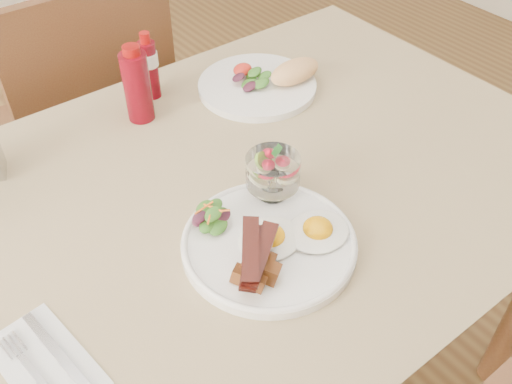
{
  "coord_description": "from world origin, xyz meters",
  "views": [
    {
      "loc": [
        -0.42,
        -0.62,
        1.44
      ],
      "look_at": [
        -0.01,
        -0.09,
        0.82
      ],
      "focal_mm": 40.0,
      "sensor_mm": 36.0,
      "label": 1
    }
  ],
  "objects_px": {
    "chair_far": "(91,121)",
    "hot_sauce_bottle": "(149,66)",
    "main_plate": "(269,244)",
    "second_plate": "(266,81)",
    "ketchup_bottle": "(137,86)",
    "fruit_cup": "(273,171)",
    "table": "(231,224)"
  },
  "relations": [
    {
      "from": "hot_sauce_bottle",
      "to": "main_plate",
      "type": "bearing_deg",
      "value": -98.56
    },
    {
      "from": "main_plate",
      "to": "hot_sauce_bottle",
      "type": "height_order",
      "value": "hot_sauce_bottle"
    },
    {
      "from": "main_plate",
      "to": "hot_sauce_bottle",
      "type": "xyz_separation_m",
      "value": [
        0.08,
        0.5,
        0.06
      ]
    },
    {
      "from": "main_plate",
      "to": "ketchup_bottle",
      "type": "xyz_separation_m",
      "value": [
        0.02,
        0.44,
        0.07
      ]
    },
    {
      "from": "second_plate",
      "to": "hot_sauce_bottle",
      "type": "height_order",
      "value": "hot_sauce_bottle"
    },
    {
      "from": "second_plate",
      "to": "hot_sauce_bottle",
      "type": "distance_m",
      "value": 0.25
    },
    {
      "from": "second_plate",
      "to": "table",
      "type": "bearing_deg",
      "value": -139.32
    },
    {
      "from": "main_plate",
      "to": "second_plate",
      "type": "bearing_deg",
      "value": 52.28
    },
    {
      "from": "second_plate",
      "to": "ketchup_bottle",
      "type": "height_order",
      "value": "ketchup_bottle"
    },
    {
      "from": "table",
      "to": "hot_sauce_bottle",
      "type": "height_order",
      "value": "hot_sauce_bottle"
    },
    {
      "from": "ketchup_bottle",
      "to": "main_plate",
      "type": "bearing_deg",
      "value": -92.1
    },
    {
      "from": "hot_sauce_bottle",
      "to": "fruit_cup",
      "type": "bearing_deg",
      "value": -90.4
    },
    {
      "from": "main_plate",
      "to": "hot_sauce_bottle",
      "type": "relative_size",
      "value": 1.9
    },
    {
      "from": "fruit_cup",
      "to": "table",
      "type": "bearing_deg",
      "value": 121.45
    },
    {
      "from": "second_plate",
      "to": "main_plate",
      "type": "bearing_deg",
      "value": -127.72
    },
    {
      "from": "fruit_cup",
      "to": "second_plate",
      "type": "xyz_separation_m",
      "value": [
        0.22,
        0.29,
        -0.05
      ]
    },
    {
      "from": "table",
      "to": "second_plate",
      "type": "xyz_separation_m",
      "value": [
        0.26,
        0.22,
        0.11
      ]
    },
    {
      "from": "chair_far",
      "to": "hot_sauce_bottle",
      "type": "bearing_deg",
      "value": -81.91
    },
    {
      "from": "table",
      "to": "hot_sauce_bottle",
      "type": "xyz_separation_m",
      "value": [
        0.04,
        0.35,
        0.16
      ]
    },
    {
      "from": "chair_far",
      "to": "ketchup_bottle",
      "type": "height_order",
      "value": "chair_far"
    },
    {
      "from": "second_plate",
      "to": "hot_sauce_bottle",
      "type": "xyz_separation_m",
      "value": [
        -0.21,
        0.13,
        0.05
      ]
    },
    {
      "from": "main_plate",
      "to": "ketchup_bottle",
      "type": "relative_size",
      "value": 1.73
    },
    {
      "from": "second_plate",
      "to": "ketchup_bottle",
      "type": "bearing_deg",
      "value": 165.6
    },
    {
      "from": "table",
      "to": "fruit_cup",
      "type": "height_order",
      "value": "fruit_cup"
    },
    {
      "from": "hot_sauce_bottle",
      "to": "ketchup_bottle",
      "type": "bearing_deg",
      "value": -135.7
    },
    {
      "from": "chair_far",
      "to": "second_plate",
      "type": "distance_m",
      "value": 0.57
    },
    {
      "from": "main_plate",
      "to": "fruit_cup",
      "type": "distance_m",
      "value": 0.12
    },
    {
      "from": "chair_far",
      "to": "hot_sauce_bottle",
      "type": "height_order",
      "value": "chair_far"
    },
    {
      "from": "main_plate",
      "to": "fruit_cup",
      "type": "xyz_separation_m",
      "value": [
        0.07,
        0.08,
        0.06
      ]
    },
    {
      "from": "ketchup_bottle",
      "to": "hot_sauce_bottle",
      "type": "distance_m",
      "value": 0.08
    },
    {
      "from": "chair_far",
      "to": "main_plate",
      "type": "bearing_deg",
      "value": -92.13
    },
    {
      "from": "table",
      "to": "fruit_cup",
      "type": "relative_size",
      "value": 14.27
    }
  ]
}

